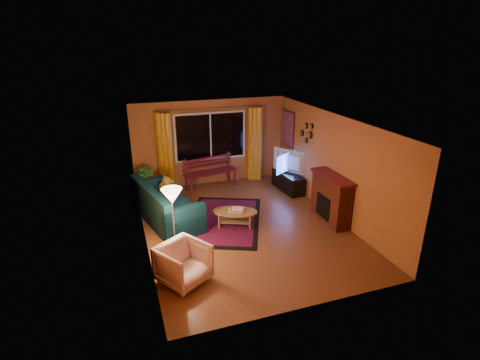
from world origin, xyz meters
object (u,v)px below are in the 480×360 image
object	(u,v)px
bench	(211,180)
armchair	(183,262)
coffee_table	(235,218)
tv_console	(288,182)
floor_lamp	(174,225)
sofa	(166,203)

from	to	relation	value
bench	armchair	distance (m)	4.54
armchair	coffee_table	distance (m)	2.34
coffee_table	bench	bearing A→B (deg)	88.48
armchair	tv_console	bearing A→B (deg)	10.02
floor_lamp	tv_console	xyz separation A→B (m)	(3.69, 2.53, -0.49)
coffee_table	tv_console	size ratio (longest dim) A/B	0.84
bench	floor_lamp	xyz separation A→B (m)	(-1.63, -3.43, 0.52)
armchair	coffee_table	xyz separation A→B (m)	(1.55, 1.75, -0.22)
bench	floor_lamp	bearing A→B (deg)	-128.56
armchair	floor_lamp	bearing A→B (deg)	58.62
bench	tv_console	xyz separation A→B (m)	(2.06, -0.90, 0.02)
tv_console	bench	bearing A→B (deg)	152.88
bench	sofa	bearing A→B (deg)	-145.66
bench	armchair	size ratio (longest dim) A/B	1.95
sofa	coffee_table	bearing A→B (deg)	-43.05
sofa	coffee_table	xyz separation A→B (m)	(1.47, -0.81, -0.27)
tv_console	floor_lamp	bearing A→B (deg)	-149.18
tv_console	sofa	bearing A→B (deg)	-171.39
sofa	armchair	size ratio (longest dim) A/B	2.80
sofa	tv_console	size ratio (longest dim) A/B	1.83
bench	floor_lamp	distance (m)	3.83
coffee_table	tv_console	bearing A→B (deg)	36.84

